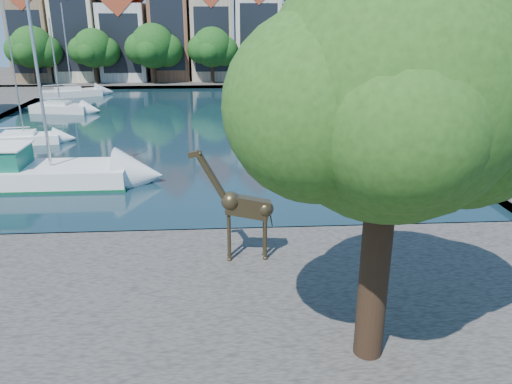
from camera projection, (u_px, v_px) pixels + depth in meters
The scene contains 28 objects.
ground at pixel (148, 240), 22.41m from camera, with size 160.00×160.00×0.00m, color #38332B.
water_basin at pixel (185, 126), 44.95m from camera, with size 38.00×50.00×0.08m, color black.
near_quay at pixel (116, 327), 15.74m from camera, with size 50.00×14.00×0.50m, color #514C46.
far_quay at pixel (200, 80), 74.95m from camera, with size 60.00×16.00×0.50m, color #514C46.
right_quay at pixel (455, 120), 46.35m from camera, with size 14.00×52.00×0.50m, color #514C46.
plane_tree at pixel (395, 100), 11.81m from camera, with size 8.32×6.40×10.62m.
townhouse_west_end at pixel (37, 31), 71.18m from camera, with size 5.44×9.18×14.93m.
townhouse_west_mid at pixel (79, 24), 71.24m from camera, with size 5.94×9.18×16.79m.
townhouse_west_inner at pixel (125, 30), 71.93m from camera, with size 6.43×9.18×15.15m.
townhouse_center at pixel (170, 23), 71.97m from camera, with size 5.44×9.18×16.93m.
townhouse_east_inner at pixel (212, 28), 72.54m from camera, with size 5.94×9.18×15.79m.
townhouse_east_mid at pixel (257, 25), 72.80m from camera, with size 6.43×9.18×16.65m.
townhouse_east_end at pixel (301, 32), 73.51m from camera, with size 5.44×9.18×14.43m.
far_tree_far_west at pixel (33, 49), 66.82m from camera, with size 7.28×5.60×7.68m.
far_tree_west at pixel (94, 49), 67.33m from camera, with size 6.76×5.20×7.36m.
far_tree_mid_west at pixel (154, 48), 67.73m from camera, with size 7.80×6.00×8.00m.
far_tree_mid_east at pixel (213, 49), 68.26m from camera, with size 7.02×5.40×7.52m.
far_tree_east at pixel (271, 47), 68.69m from camera, with size 7.54×5.80×7.84m.
far_tree_far_east at pixel (328, 48), 69.22m from camera, with size 6.76×5.20×7.36m.
giraffe_statue at pixel (242, 207), 18.99m from camera, with size 3.08×0.54×4.42m.
motorsailer at pixel (21, 170), 29.09m from camera, with size 11.64×3.48×12.00m.
sailboat_left_c at pixel (24, 136), 38.67m from camera, with size 5.49×2.59×10.74m.
sailboat_left_d at pixel (61, 107), 50.83m from camera, with size 6.11×3.09×9.14m.
sailboat_left_e at pixel (72, 91), 60.78m from camera, with size 7.30×4.78×10.72m.
sailboat_right_a at pixel (395, 155), 33.55m from camera, with size 7.06×3.71×11.00m.
sailboat_right_b at pixel (332, 128), 41.48m from camera, with size 7.85×2.92×11.20m.
sailboat_right_c at pixel (350, 118), 45.41m from camera, with size 5.71×2.38×9.11m.
sailboat_right_d at pixel (319, 94), 59.09m from camera, with size 5.09×2.33×10.17m.
Camera 1 is at (3.59, -20.63, 9.59)m, focal length 35.00 mm.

